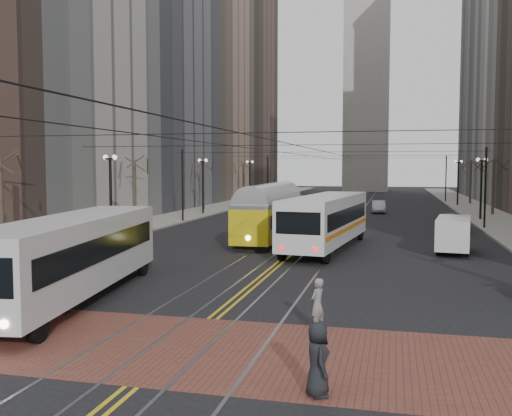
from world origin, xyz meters
The scene contains 22 objects.
ground centered at (0.00, 0.00, 0.00)m, with size 260.00×260.00×0.00m, color black.
sidewalk_left centered at (-15.00, 45.00, 0.07)m, with size 5.00×140.00×0.15m, color gray.
sidewalk_right centered at (15.00, 45.00, 0.07)m, with size 5.00×140.00×0.15m, color gray.
crosswalk_band centered at (0.00, -4.00, 0.01)m, with size 25.00×6.00×0.01m, color brown.
streetcar_rails centered at (0.00, 45.00, 0.00)m, with size 4.80×130.00×0.02m, color gray.
centre_lines centered at (0.00, 45.00, 0.01)m, with size 0.42×130.00×0.01m, color gold.
building_left_mid centered at (-25.50, 46.00, 17.00)m, with size 16.00×20.00×34.00m, color slate.
building_left_midfar centered at (-27.50, 66.00, 26.00)m, with size 20.00×20.00×52.00m, color gray.
building_left_far centered at (-25.50, 86.00, 20.00)m, with size 16.00×20.00×40.00m, color brown.
clock_tower centered at (0.00, 102.00, 35.96)m, with size 12.00×12.00×66.00m.
lamp_posts centered at (0.00, 28.75, 2.80)m, with size 27.60×57.20×5.60m.
street_trees centered at (0.00, 35.25, 2.80)m, with size 31.68×53.28×5.60m.
trolley_wires centered at (0.00, 34.83, 3.77)m, with size 25.96×120.00×6.60m.
transit_bus centered at (-5.94, 0.31, 1.58)m, with size 2.63×12.60×3.15m, color silver.
streetcar centered at (-2.50, 19.68, 1.51)m, with size 2.38×12.83×3.02m, color gold.
rear_bus centered at (1.80, 15.94, 1.64)m, with size 2.73×12.57×3.28m, color silver.
cargo_van centered at (9.20, 16.13, 1.04)m, with size 1.82×4.72×2.09m, color silver.
sedan_grey centered at (10.45, 28.35, 0.73)m, with size 1.73×4.30×1.47m, color #3C3D43.
sedan_silver centered at (4.17, 44.94, 0.67)m, with size 1.42×4.08×1.34m, color #B1B4B9.
pedestrian_a centered at (4.21, -6.50, 0.84)m, with size 0.81×0.53×1.65m, color black.
pedestrian_b centered at (3.55, -1.50, 0.83)m, with size 0.59×0.39×1.63m, color gray.
pedestrian_d centered at (-5.10, -1.50, 0.99)m, with size 1.26×0.72×1.95m, color black.
Camera 1 is at (5.78, -18.67, 5.04)m, focal length 40.00 mm.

